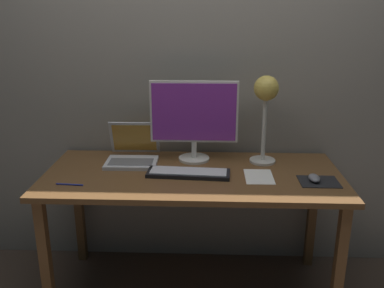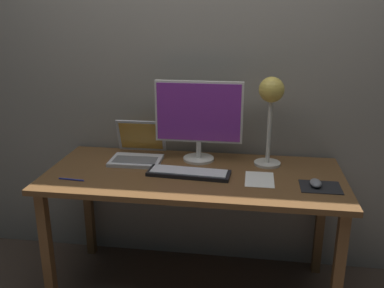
% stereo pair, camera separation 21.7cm
% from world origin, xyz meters
% --- Properties ---
extents(ground_plane, '(4.80, 4.80, 0.00)m').
position_xyz_m(ground_plane, '(0.00, 0.00, 0.00)').
color(ground_plane, '#47382D').
rests_on(ground_plane, ground).
extents(back_wall, '(4.80, 0.06, 2.60)m').
position_xyz_m(back_wall, '(0.00, 0.40, 1.30)').
color(back_wall, gray).
rests_on(back_wall, ground).
extents(desk, '(1.60, 0.70, 0.74)m').
position_xyz_m(desk, '(0.00, 0.00, 0.66)').
color(desk, brown).
rests_on(desk, ground).
extents(monitor, '(0.50, 0.18, 0.47)m').
position_xyz_m(monitor, '(-0.00, 0.20, 1.01)').
color(monitor, silver).
rests_on(monitor, desk).
extents(keyboard_main, '(0.45, 0.17, 0.03)m').
position_xyz_m(keyboard_main, '(-0.02, -0.03, 0.75)').
color(keyboard_main, black).
rests_on(keyboard_main, desk).
extents(laptop, '(0.29, 0.28, 0.22)m').
position_xyz_m(laptop, '(-0.35, 0.18, 0.80)').
color(laptop, silver).
rests_on(laptop, desk).
extents(desk_lamp, '(0.15, 0.15, 0.50)m').
position_xyz_m(desk_lamp, '(0.40, 0.19, 1.11)').
color(desk_lamp, beige).
rests_on(desk_lamp, desk).
extents(mousepad, '(0.20, 0.16, 0.00)m').
position_xyz_m(mousepad, '(0.65, -0.10, 0.74)').
color(mousepad, black).
rests_on(mousepad, desk).
extents(mouse, '(0.06, 0.10, 0.03)m').
position_xyz_m(mouse, '(0.63, -0.10, 0.76)').
color(mouse, slate).
rests_on(mouse, mousepad).
extents(paper_sheet_near_mouse, '(0.15, 0.21, 0.00)m').
position_xyz_m(paper_sheet_near_mouse, '(0.35, -0.04, 0.74)').
color(paper_sheet_near_mouse, white).
rests_on(paper_sheet_near_mouse, desk).
extents(pen, '(0.14, 0.02, 0.01)m').
position_xyz_m(pen, '(-0.61, -0.19, 0.74)').
color(pen, '#2633A5').
rests_on(pen, desk).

